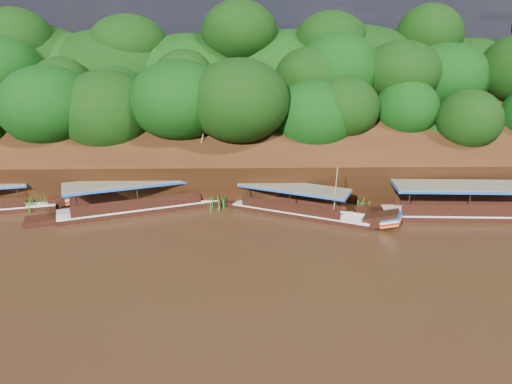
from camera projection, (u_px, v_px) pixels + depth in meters
ground at (301, 259)px, 31.84m from camera, size 160.00×160.00×0.00m
riverbank at (278, 145)px, 52.66m from camera, size 120.00×30.06×19.40m
boat_0 at (484, 210)px, 38.33m from camera, size 16.29×3.23×6.15m
boat_1 at (310, 210)px, 38.63m from camera, size 12.58×7.07×5.01m
boat_2 at (158, 202)px, 40.17m from camera, size 16.07×7.34×6.44m
reeds at (243, 197)px, 40.41m from camera, size 49.67×2.64×2.11m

